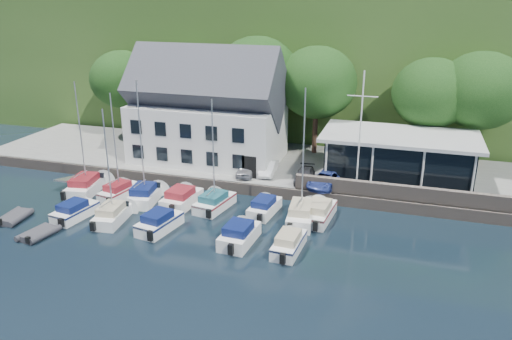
% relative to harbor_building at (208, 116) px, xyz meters
% --- Properties ---
extents(ground, '(180.00, 180.00, 0.00)m').
position_rel_harbor_building_xyz_m(ground, '(7.00, -16.50, -5.35)').
color(ground, black).
rests_on(ground, ground).
extents(quay, '(60.00, 13.00, 1.00)m').
position_rel_harbor_building_xyz_m(quay, '(7.00, 1.00, -4.85)').
color(quay, gray).
rests_on(quay, ground).
extents(quay_face, '(60.00, 0.30, 1.00)m').
position_rel_harbor_building_xyz_m(quay_face, '(7.00, -5.50, -4.85)').
color(quay_face, '#6B5F56').
rests_on(quay_face, ground).
extents(hillside, '(160.00, 75.00, 16.00)m').
position_rel_harbor_building_xyz_m(hillside, '(7.00, 45.50, 2.65)').
color(hillside, '#304F1D').
rests_on(hillside, ground).
extents(harbor_building, '(14.40, 8.20, 8.70)m').
position_rel_harbor_building_xyz_m(harbor_building, '(0.00, 0.00, 0.00)').
color(harbor_building, white).
rests_on(harbor_building, quay).
extents(club_pavilion, '(13.20, 7.20, 4.10)m').
position_rel_harbor_building_xyz_m(club_pavilion, '(18.00, -0.50, -2.30)').
color(club_pavilion, black).
rests_on(club_pavilion, quay).
extents(seawall, '(18.00, 0.50, 1.20)m').
position_rel_harbor_building_xyz_m(seawall, '(19.00, -5.10, -3.75)').
color(seawall, '#6B5F56').
rests_on(seawall, quay).
extents(gangway, '(1.20, 6.00, 1.40)m').
position_rel_harbor_building_xyz_m(gangway, '(-9.50, -7.50, -5.35)').
color(gangway, '#BCBCC0').
rests_on(gangway, ground).
extents(car_silver, '(1.77, 3.74, 1.24)m').
position_rel_harbor_building_xyz_m(car_silver, '(5.05, -3.31, -3.73)').
color(car_silver, silver).
rests_on(car_silver, quay).
extents(car_white, '(1.42, 3.55, 1.15)m').
position_rel_harbor_building_xyz_m(car_white, '(6.87, -2.61, -3.78)').
color(car_white, silver).
rests_on(car_white, quay).
extents(car_dgrey, '(1.79, 3.86, 1.09)m').
position_rel_harbor_building_xyz_m(car_dgrey, '(10.37, -3.40, -3.80)').
color(car_dgrey, '#2F2F34').
rests_on(car_dgrey, quay).
extents(car_blue, '(2.43, 4.18, 1.34)m').
position_rel_harbor_building_xyz_m(car_blue, '(12.33, -4.10, -3.68)').
color(car_blue, '#2E408E').
rests_on(car_blue, quay).
extents(flagpole, '(2.38, 0.20, 9.91)m').
position_rel_harbor_building_xyz_m(flagpole, '(14.92, -4.29, 0.60)').
color(flagpole, white).
rests_on(flagpole, quay).
extents(tree_0, '(7.04, 7.04, 9.62)m').
position_rel_harbor_building_xyz_m(tree_0, '(-12.20, 4.96, 0.46)').
color(tree_0, black).
rests_on(tree_0, quay).
extents(tree_1, '(7.48, 7.48, 10.23)m').
position_rel_harbor_building_xyz_m(tree_1, '(-5.50, 5.97, 0.76)').
color(tree_1, black).
rests_on(tree_1, quay).
extents(tree_2, '(8.44, 8.44, 11.54)m').
position_rel_harbor_building_xyz_m(tree_2, '(3.51, 4.81, 1.42)').
color(tree_2, black).
rests_on(tree_2, quay).
extents(tree_3, '(7.87, 7.87, 10.75)m').
position_rel_harbor_building_xyz_m(tree_3, '(9.59, 5.00, 1.03)').
color(tree_3, black).
rests_on(tree_3, quay).
extents(tree_4, '(7.32, 7.32, 10.00)m').
position_rel_harbor_building_xyz_m(tree_4, '(20.33, 5.19, 0.65)').
color(tree_4, black).
rests_on(tree_4, quay).
extents(tree_5, '(7.83, 7.83, 10.70)m').
position_rel_harbor_building_xyz_m(tree_5, '(24.52, 5.33, 1.00)').
color(tree_5, black).
rests_on(tree_5, quay).
extents(boat_r1_0, '(3.40, 7.21, 9.31)m').
position_rel_harbor_building_xyz_m(boat_r1_0, '(-7.86, -9.02, -0.69)').
color(boat_r1_0, white).
rests_on(boat_r1_0, ground).
extents(boat_r1_1, '(2.68, 5.87, 8.44)m').
position_rel_harbor_building_xyz_m(boat_r1_1, '(-4.45, -9.25, -1.13)').
color(boat_r1_1, white).
rests_on(boat_r1_1, ground).
extents(boat_r1_2, '(3.08, 6.13, 9.29)m').
position_rel_harbor_building_xyz_m(boat_r1_2, '(-1.87, -9.46, -0.71)').
color(boat_r1_2, white).
rests_on(boat_r1_2, ground).
extents(boat_r1_3, '(2.67, 5.81, 1.53)m').
position_rel_harbor_building_xyz_m(boat_r1_3, '(1.37, -9.25, -4.58)').
color(boat_r1_3, white).
rests_on(boat_r1_3, ground).
extents(boat_r1_4, '(2.98, 6.01, 8.65)m').
position_rel_harbor_building_xyz_m(boat_r1_4, '(4.20, -9.08, -1.02)').
color(boat_r1_4, white).
rests_on(boat_r1_4, ground).
extents(boat_r1_5, '(2.34, 5.49, 1.38)m').
position_rel_harbor_building_xyz_m(boat_r1_5, '(8.31, -8.78, -4.66)').
color(boat_r1_5, white).
rests_on(boat_r1_5, ground).
extents(boat_r1_6, '(2.71, 7.11, 9.48)m').
position_rel_harbor_building_xyz_m(boat_r1_6, '(11.39, -9.25, -0.61)').
color(boat_r1_6, white).
rests_on(boat_r1_6, ground).
extents(boat_r1_7, '(2.52, 6.38, 1.51)m').
position_rel_harbor_building_xyz_m(boat_r1_7, '(12.63, -8.60, -4.59)').
color(boat_r1_7, white).
rests_on(boat_r1_7, ground).
extents(boat_r2_0, '(2.61, 5.58, 1.39)m').
position_rel_harbor_building_xyz_m(boat_r2_0, '(-5.52, -13.91, -4.66)').
color(boat_r2_0, white).
rests_on(boat_r2_0, ground).
extents(boat_r2_1, '(2.65, 6.06, 8.66)m').
position_rel_harbor_building_xyz_m(boat_r2_1, '(-2.34, -13.56, -1.02)').
color(boat_r2_1, white).
rests_on(boat_r2_1, ground).
extents(boat_r2_2, '(2.88, 5.69, 1.52)m').
position_rel_harbor_building_xyz_m(boat_r2_2, '(1.76, -13.90, -4.59)').
color(boat_r2_2, white).
rests_on(boat_r2_2, ground).
extents(boat_r2_3, '(2.40, 5.59, 1.56)m').
position_rel_harbor_building_xyz_m(boat_r2_3, '(8.03, -14.03, -4.57)').
color(boat_r2_3, white).
rests_on(boat_r2_3, ground).
extents(boat_r2_4, '(2.00, 5.50, 1.43)m').
position_rel_harbor_building_xyz_m(boat_r2_4, '(11.60, -14.14, -4.63)').
color(boat_r2_4, white).
rests_on(boat_r2_4, ground).
extents(dinghy_0, '(2.02, 3.06, 0.68)m').
position_rel_harbor_building_xyz_m(dinghy_0, '(-9.71, -15.68, -5.01)').
color(dinghy_0, '#37363B').
rests_on(dinghy_0, ground).
extents(dinghy_1, '(2.17, 3.09, 0.66)m').
position_rel_harbor_building_xyz_m(dinghy_1, '(-6.03, -17.45, -5.02)').
color(dinghy_1, '#37363B').
rests_on(dinghy_1, ground).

